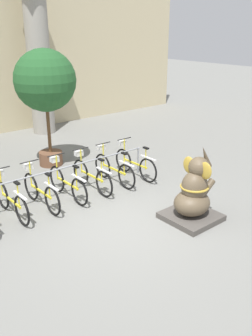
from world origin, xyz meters
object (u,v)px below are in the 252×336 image
object	(u,v)px
elephant_statue	(194,195)
potted_tree	(45,83)
bicycle_1	(11,199)
bicycle_3	(67,182)
bicycle_4	(91,175)
bicycle_2	(40,190)
bicycle_6	(134,163)
bicycle_5	(113,168)

from	to	relation	value
elephant_statue	potted_tree	distance (m)	5.41
bicycle_1	bicycle_3	world-z (taller)	same
bicycle_3	elephant_statue	xyz separation A→B (m)	(1.55, -2.69, 0.16)
elephant_statue	bicycle_4	bearing A→B (deg)	107.02
bicycle_2	potted_tree	distance (m)	3.49
bicycle_1	bicycle_6	bearing A→B (deg)	0.09
bicycle_4	potted_tree	bearing A→B (deg)	87.09
bicycle_4	bicycle_6	size ratio (longest dim) A/B	1.00
bicycle_1	bicycle_3	size ratio (longest dim) A/B	1.00
bicycle_2	elephant_statue	xyz separation A→B (m)	(2.28, -2.67, 0.16)
bicycle_4	bicycle_5	distance (m)	0.73
bicycle_3	bicycle_4	size ratio (longest dim) A/B	1.00
bicycle_2	potted_tree	world-z (taller)	potted_tree
bicycle_2	bicycle_5	xyz separation A→B (m)	(2.18, 0.03, 0.00)
bicycle_2	bicycle_4	distance (m)	1.45
bicycle_6	bicycle_1	bearing A→B (deg)	-179.91
bicycle_6	elephant_statue	bearing A→B (deg)	-103.21
bicycle_1	bicycle_5	xyz separation A→B (m)	(2.91, 0.03, 0.00)
potted_tree	bicycle_6	bearing A→B (deg)	-60.31
bicycle_2	bicycle_4	world-z (taller)	same
bicycle_1	elephant_statue	distance (m)	4.03
bicycle_3	bicycle_5	world-z (taller)	same
bicycle_3	bicycle_5	distance (m)	1.45
bicycle_2	bicycle_4	size ratio (longest dim) A/B	1.00
bicycle_6	potted_tree	world-z (taller)	potted_tree
bicycle_2	elephant_statue	bearing A→B (deg)	-49.51
bicycle_4	potted_tree	distance (m)	3.10
bicycle_1	bicycle_4	bearing A→B (deg)	0.70
bicycle_2	bicycle_5	size ratio (longest dim) A/B	1.00
bicycle_4	elephant_statue	world-z (taller)	elephant_statue
bicycle_1	bicycle_2	bearing A→B (deg)	-0.05
bicycle_2	elephant_statue	distance (m)	3.52
bicycle_4	elephant_statue	xyz separation A→B (m)	(0.83, -2.70, 0.16)
bicycle_3	bicycle_4	bearing A→B (deg)	0.50
bicycle_1	bicycle_5	size ratio (longest dim) A/B	1.00
bicycle_5	bicycle_6	xyz separation A→B (m)	(0.73, -0.03, 0.00)
bicycle_1	potted_tree	distance (m)	3.87
bicycle_3	potted_tree	size ratio (longest dim) A/B	0.50
bicycle_1	elephant_statue	xyz separation A→B (m)	(3.01, -2.67, 0.16)
bicycle_4	bicycle_2	bearing A→B (deg)	-178.93
bicycle_5	potted_tree	size ratio (longest dim) A/B	0.50
bicycle_6	potted_tree	bearing A→B (deg)	119.69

